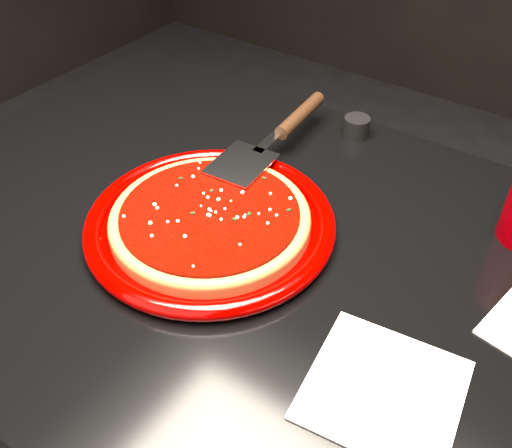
{
  "coord_description": "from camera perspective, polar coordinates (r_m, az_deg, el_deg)",
  "views": [
    {
      "loc": [
        0.34,
        -0.5,
        1.3
      ],
      "look_at": [
        -0.02,
        0.01,
        0.77
      ],
      "focal_mm": 40.0,
      "sensor_mm": 36.0,
      "label": 1
    }
  ],
  "objects": [
    {
      "name": "basil_flecks",
      "position": [
        0.82,
        -4.66,
        1.32
      ],
      "size": [
        0.23,
        0.23,
        0.0
      ],
      "primitive_type": null,
      "color": "black",
      "rests_on": "plate"
    },
    {
      "name": "plate",
      "position": [
        0.83,
        -4.57,
        0.1
      ],
      "size": [
        0.45,
        0.45,
        0.03
      ],
      "primitive_type": "cylinder",
      "rotation": [
        0.0,
        0.0,
        -0.26
      ],
      "color": "#760000",
      "rests_on": "table"
    },
    {
      "name": "pizza_crust",
      "position": [
        0.83,
        -4.59,
        0.32
      ],
      "size": [
        0.36,
        0.36,
        0.01
      ],
      "primitive_type": "cylinder",
      "rotation": [
        0.0,
        0.0,
        -0.26
      ],
      "color": "brown",
      "rests_on": "plate"
    },
    {
      "name": "pizza_server",
      "position": [
        0.96,
        1.89,
        8.85
      ],
      "size": [
        0.13,
        0.36,
        0.03
      ],
      "primitive_type": null,
      "rotation": [
        0.0,
        0.0,
        0.08
      ],
      "color": "silver",
      "rests_on": "plate"
    },
    {
      "name": "pizza_crust_rim",
      "position": [
        0.82,
        -4.62,
        0.71
      ],
      "size": [
        0.36,
        0.36,
        0.02
      ],
      "primitive_type": "torus",
      "rotation": [
        0.0,
        0.0,
        -0.26
      ],
      "color": "brown",
      "rests_on": "plate"
    },
    {
      "name": "ramekin",
      "position": [
        1.06,
        10.01,
        9.56
      ],
      "size": [
        0.05,
        0.05,
        0.04
      ],
      "primitive_type": "cylinder",
      "rotation": [
        0.0,
        0.0,
        -0.05
      ],
      "color": "black",
      "rests_on": "table"
    },
    {
      "name": "parmesan_dusting",
      "position": [
        0.82,
        -4.66,
        1.38
      ],
      "size": [
        0.25,
        0.25,
        0.01
      ],
      "primitive_type": null,
      "color": "beige",
      "rests_on": "plate"
    },
    {
      "name": "napkin_a",
      "position": [
        0.67,
        12.65,
        -15.84
      ],
      "size": [
        0.18,
        0.18,
        0.0
      ],
      "primitive_type": "cube",
      "rotation": [
        0.0,
        0.0,
        0.13
      ],
      "color": "white",
      "rests_on": "table"
    },
    {
      "name": "pizza_sauce",
      "position": [
        0.82,
        -4.63,
        0.99
      ],
      "size": [
        0.32,
        0.32,
        0.01
      ],
      "primitive_type": "cylinder",
      "rotation": [
        0.0,
        0.0,
        -0.26
      ],
      "color": "#6D0600",
      "rests_on": "plate"
    },
    {
      "name": "table",
      "position": [
        1.11,
        0.28,
        -16.4
      ],
      "size": [
        1.2,
        0.8,
        0.75
      ],
      "primitive_type": "cube",
      "color": "black",
      "rests_on": "floor"
    }
  ]
}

